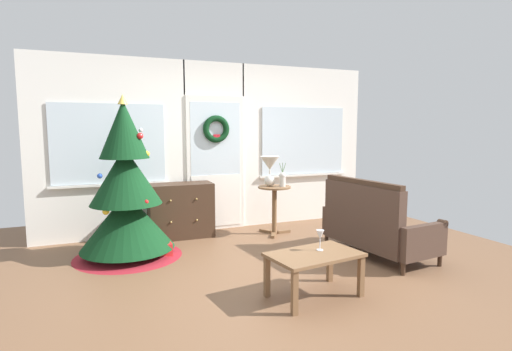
{
  "coord_description": "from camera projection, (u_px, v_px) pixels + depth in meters",
  "views": [
    {
      "loc": [
        -1.81,
        -3.92,
        1.57
      ],
      "look_at": [
        0.05,
        0.55,
        1.0
      ],
      "focal_mm": 28.54,
      "sensor_mm": 36.0,
      "label": 1
    }
  ],
  "objects": [
    {
      "name": "table_lamp",
      "position": [
        270.0,
        167.0,
        5.93
      ],
      "size": [
        0.28,
        0.28,
        0.44
      ],
      "color": "silver",
      "rests_on": "side_table"
    },
    {
      "name": "settee_sofa",
      "position": [
        373.0,
        226.0,
        4.96
      ],
      "size": [
        0.85,
        1.47,
        0.96
      ],
      "color": "#3D281C",
      "rests_on": "ground"
    },
    {
      "name": "back_wall_with_door",
      "position": [
        215.0,
        146.0,
        6.23
      ],
      "size": [
        5.2,
        0.19,
        2.55
      ],
      "color": "white",
      "rests_on": "ground"
    },
    {
      "name": "wine_glass",
      "position": [
        320.0,
        236.0,
        3.83
      ],
      "size": [
        0.08,
        0.08,
        0.2
      ],
      "color": "silver",
      "rests_on": "coffee_table"
    },
    {
      "name": "side_table",
      "position": [
        274.0,
        200.0,
        5.98
      ],
      "size": [
        0.5,
        0.48,
        0.72
      ],
      "color": "brown",
      "rests_on": "ground"
    },
    {
      "name": "dresser_cabinet",
      "position": [
        181.0,
        210.0,
        5.84
      ],
      "size": [
        0.91,
        0.46,
        0.78
      ],
      "color": "#3D281C",
      "rests_on": "ground"
    },
    {
      "name": "coffee_table",
      "position": [
        314.0,
        260.0,
        3.77
      ],
      "size": [
        0.9,
        0.63,
        0.42
      ],
      "color": "brown",
      "rests_on": "ground"
    },
    {
      "name": "flower_vase",
      "position": [
        282.0,
        179.0,
        5.92
      ],
      "size": [
        0.11,
        0.1,
        0.35
      ],
      "color": "beige",
      "rests_on": "side_table"
    },
    {
      "name": "ground_plane",
      "position": [
        271.0,
        271.0,
        4.47
      ],
      "size": [
        6.76,
        6.76,
        0.0
      ],
      "primitive_type": "plane",
      "color": "brown"
    },
    {
      "name": "christmas_tree",
      "position": [
        126.0,
        199.0,
        4.91
      ],
      "size": [
        1.3,
        1.3,
        1.96
      ],
      "color": "#4C331E",
      "rests_on": "ground"
    },
    {
      "name": "gift_box",
      "position": [
        165.0,
        250.0,
        4.97
      ],
      "size": [
        0.17,
        0.15,
        0.17
      ],
      "primitive_type": "cube",
      "color": "red",
      "rests_on": "ground"
    }
  ]
}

